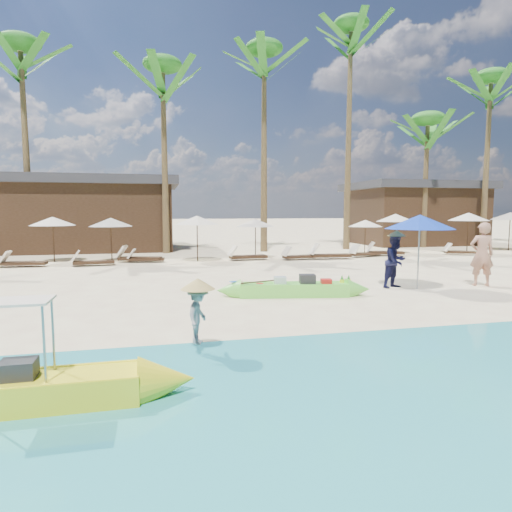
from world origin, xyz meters
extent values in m
plane|color=#FEF2BC|center=(0.00, 0.00, 0.00)|extent=(240.00, 240.00, 0.00)
cube|color=tan|center=(0.00, -5.00, 0.00)|extent=(240.00, 4.50, 0.01)
cube|color=#68E144|center=(-0.20, 1.12, 0.18)|extent=(3.00, 1.11, 0.35)
cube|color=white|center=(-0.20, 1.12, 0.19)|extent=(2.57, 0.87, 0.16)
cube|color=#262628|center=(0.17, 1.06, 0.44)|extent=(0.47, 0.39, 0.32)
cube|color=silver|center=(-0.55, 1.23, 0.40)|extent=(0.37, 0.33, 0.26)
cube|color=red|center=(0.66, 0.92, 0.38)|extent=(0.31, 0.28, 0.20)
cylinder|color=red|center=(-1.10, 1.33, 0.31)|extent=(0.20, 0.20, 0.08)
cylinder|color=#262628|center=(-1.35, 1.28, 0.31)|extent=(0.19, 0.19, 0.07)
sphere|color=tan|center=(-1.61, 1.37, 0.36)|extent=(0.17, 0.17, 0.17)
cylinder|color=yellow|center=(1.14, 0.96, 0.36)|extent=(0.13, 0.13, 0.17)
cylinder|color=yellow|center=(1.32, 0.93, 0.36)|extent=(0.13, 0.13, 0.17)
cube|color=yellow|center=(-5.59, -4.55, 0.19)|extent=(3.13, 0.67, 0.38)
cube|color=white|center=(-5.59, -4.55, 0.21)|extent=(2.70, 0.49, 0.17)
cube|color=#262628|center=(-5.39, -4.55, 0.44)|extent=(0.40, 0.32, 0.30)
cube|color=silver|center=(-5.39, -4.55, 1.28)|extent=(0.79, 0.55, 0.03)
imported|color=tan|center=(5.98, 1.40, 0.99)|extent=(0.83, 0.67, 1.97)
imported|color=black|center=(3.19, 1.66, 0.82)|extent=(0.97, 0.87, 1.63)
imported|color=gray|center=(-3.17, -3.08, 0.66)|extent=(0.55, 0.70, 0.95)
cylinder|color=#99999E|center=(3.75, 1.36, 1.07)|extent=(0.05, 0.05, 2.15)
cone|color=#1338B4|center=(3.75, 1.36, 2.00)|extent=(2.05, 2.05, 0.42)
cylinder|color=#342115|center=(-8.44, 11.12, 1.00)|extent=(0.05, 0.05, 2.00)
cone|color=silver|center=(-8.44, 11.12, 1.86)|extent=(2.00, 2.00, 0.40)
cube|color=#342115|center=(-9.81, 9.58, 0.16)|extent=(1.80, 0.64, 0.13)
cube|color=#342115|center=(-9.22, 9.50, 0.15)|extent=(1.70, 0.63, 0.12)
cube|color=silver|center=(-9.96, 9.54, 0.44)|extent=(0.40, 0.56, 0.49)
cylinder|color=#342115|center=(-5.87, 10.50, 0.98)|extent=(0.05, 0.05, 1.95)
cone|color=silver|center=(-5.87, 10.50, 1.82)|extent=(1.95, 1.95, 0.39)
cube|color=#342115|center=(-6.47, 9.28, 0.15)|extent=(1.70, 0.71, 0.12)
cube|color=silver|center=(-7.20, 9.20, 0.44)|extent=(0.43, 0.57, 0.48)
cube|color=#342115|center=(-4.61, 10.17, 0.17)|extent=(1.97, 1.03, 0.13)
cube|color=silver|center=(-5.41, 10.36, 0.50)|extent=(0.55, 0.69, 0.55)
cylinder|color=#342115|center=(-2.03, 9.91, 1.02)|extent=(0.05, 0.05, 2.05)
cone|color=silver|center=(-2.03, 9.91, 1.90)|extent=(2.05, 2.05, 0.41)
cube|color=#342115|center=(-4.31, 10.04, 0.14)|extent=(1.58, 0.67, 0.11)
cube|color=silver|center=(-4.98, 10.11, 0.41)|extent=(0.40, 0.53, 0.45)
cylinder|color=#342115|center=(0.86, 10.51, 0.94)|extent=(0.05, 0.05, 1.88)
cone|color=silver|center=(0.86, 10.51, 1.75)|extent=(1.88, 1.88, 0.38)
cube|color=#342115|center=(0.38, 9.91, 0.16)|extent=(1.82, 0.75, 0.12)
cube|color=silver|center=(-0.40, 9.83, 0.47)|extent=(0.45, 0.61, 0.52)
cube|color=#342115|center=(2.82, 9.51, 0.14)|extent=(1.69, 0.74, 0.12)
cube|color=silver|center=(2.11, 9.41, 0.43)|extent=(0.43, 0.57, 0.48)
cylinder|color=#342115|center=(6.91, 10.92, 0.90)|extent=(0.05, 0.05, 1.80)
cone|color=silver|center=(6.91, 10.92, 1.68)|extent=(1.80, 1.80, 0.36)
cube|color=#342115|center=(4.38, 9.45, 0.17)|extent=(1.94, 0.76, 0.13)
cube|color=silver|center=(3.55, 9.52, 0.50)|extent=(0.47, 0.64, 0.55)
cube|color=#342115|center=(6.48, 10.00, 0.14)|extent=(1.68, 0.87, 0.11)
cube|color=silver|center=(5.79, 9.84, 0.43)|extent=(0.47, 0.59, 0.47)
cylinder|color=#342115|center=(8.79, 11.12, 1.05)|extent=(0.05, 0.05, 2.10)
cone|color=silver|center=(8.79, 11.12, 1.96)|extent=(2.10, 2.10, 0.42)
cube|color=#342115|center=(7.74, 10.21, 0.16)|extent=(1.91, 1.11, 0.13)
cube|color=silver|center=(6.97, 10.45, 0.48)|extent=(0.56, 0.68, 0.53)
cylinder|color=#342115|center=(12.70, 10.30, 1.08)|extent=(0.05, 0.05, 2.17)
cone|color=silver|center=(12.70, 10.30, 2.01)|extent=(2.17, 2.17, 0.43)
cube|color=#342115|center=(11.86, 9.75, 0.14)|extent=(1.64, 0.93, 0.11)
cube|color=silver|center=(11.20, 9.94, 0.41)|extent=(0.48, 0.58, 0.46)
cylinder|color=#342115|center=(16.48, 11.45, 1.09)|extent=(0.05, 0.05, 2.18)
cone|color=silver|center=(16.48, 11.45, 2.03)|extent=(2.18, 2.18, 0.44)
cone|color=brown|center=(-10.45, 15.08, 5.45)|extent=(0.40, 0.40, 10.89)
ellipsoid|color=#266D1B|center=(-10.45, 15.08, 10.89)|extent=(2.08, 2.08, 0.88)
cone|color=brown|center=(-3.36, 14.27, 5.04)|extent=(0.40, 0.40, 10.08)
ellipsoid|color=#266D1B|center=(-3.36, 14.27, 10.08)|extent=(2.08, 2.08, 0.88)
cone|color=brown|center=(2.15, 14.01, 5.63)|extent=(0.40, 0.40, 11.26)
ellipsoid|color=#266D1B|center=(2.15, 14.01, 11.26)|extent=(2.08, 2.08, 0.88)
cone|color=brown|center=(7.45, 14.38, 6.58)|extent=(0.40, 0.40, 13.16)
ellipsoid|color=#266D1B|center=(7.45, 14.38, 13.16)|extent=(2.08, 2.08, 0.88)
cone|color=brown|center=(12.84, 14.52, 4.04)|extent=(0.40, 0.40, 8.07)
ellipsoid|color=#266D1B|center=(12.84, 14.52, 8.07)|extent=(2.08, 2.08, 0.88)
cone|color=brown|center=(16.57, 13.68, 5.32)|extent=(0.40, 0.40, 10.64)
ellipsoid|color=#266D1B|center=(16.57, 13.68, 10.64)|extent=(2.08, 2.08, 0.88)
cube|color=#342115|center=(-8.00, 17.50, 1.90)|extent=(10.00, 6.00, 3.80)
cube|color=#2D2D33|center=(-8.00, 17.50, 4.05)|extent=(10.80, 6.60, 0.50)
cube|color=#342115|center=(14.00, 17.50, 1.90)|extent=(8.00, 6.00, 3.80)
cube|color=#2D2D33|center=(14.00, 17.50, 4.05)|extent=(8.80, 6.60, 0.50)
camera|label=1|loc=(-3.75, -9.86, 2.31)|focal=30.00mm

